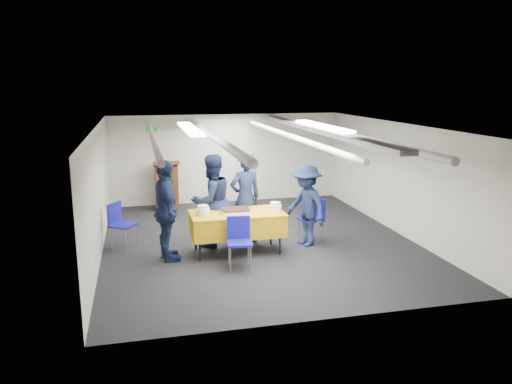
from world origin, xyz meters
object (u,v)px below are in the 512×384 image
sailor_c (166,211)px  chair_left (119,221)px  podium (167,185)px  chair_right (315,215)px  sheet_cake (235,211)px  sailor_d (306,205)px  serving_table (237,223)px  sailor_b (212,201)px  chair_near (239,237)px  sailor_a (245,198)px

sailor_c → chair_left: bearing=35.3°
podium → chair_right: 4.24m
sheet_cake → sailor_c: sailor_c is taller
sailor_c → sailor_d: (2.66, 0.24, -0.10)m
serving_table → podium: podium is taller
serving_table → sailor_b: bearing=127.9°
serving_table → sailor_b: 0.72m
chair_near → sailor_a: size_ratio=0.49×
sailor_a → sheet_cake: bearing=47.5°
chair_right → chair_left: 3.80m
chair_near → chair_left: size_ratio=1.00×
chair_left → sailor_c: 1.30m
chair_left → sailor_a: 2.44m
sheet_cake → chair_near: chair_near is taller
sheet_cake → sailor_c: 1.25m
podium → sheet_cake: bearing=-74.4°
chair_near → sailor_d: size_ratio=0.55×
chair_right → sailor_d: (-0.26, -0.23, 0.27)m
chair_near → sailor_c: size_ratio=0.48×
chair_near → chair_right: same height
sailor_a → sailor_c: sailor_c is taller
chair_left → sailor_b: 1.80m
sailor_b → sailor_d: bearing=141.8°
chair_left → sailor_c: size_ratio=0.48×
sailor_c → chair_right: bearing=-88.0°
chair_left → sailor_d: size_ratio=0.55×
serving_table → chair_right: 1.68m
chair_right → sailor_d: size_ratio=0.55×
sheet_cake → sailor_a: bearing=62.3°
chair_near → chair_right: size_ratio=1.00×
podium → sailor_b: (0.67, -3.11, 0.28)m
sailor_b → sailor_d: size_ratio=1.12×
chair_right → sailor_b: 2.07m
serving_table → podium: 3.77m
chair_right → sailor_d: 0.44m
chair_near → podium: bearing=102.4°
sheet_cake → sailor_d: bearing=6.6°
sheet_cake → sailor_c: (-1.25, -0.07, 0.09)m
chair_left → sailor_b: bearing=-10.0°
podium → serving_table: bearing=-73.7°
sailor_a → sailor_b: (-0.67, -0.05, -0.00)m
chair_near → chair_right: (1.75, 1.07, 0.00)m
chair_near → chair_left: (-2.01, 1.53, 0.00)m
podium → sailor_a: bearing=-66.4°
sailor_c → sailor_d: sailor_c is taller
sailor_a → sailor_d: bearing=143.7°
chair_right → sailor_a: (-1.36, 0.21, 0.36)m
sheet_cake → podium: 3.81m
sheet_cake → chair_left: (-2.09, 0.85, -0.28)m
chair_left → sailor_b: sailor_b is taller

